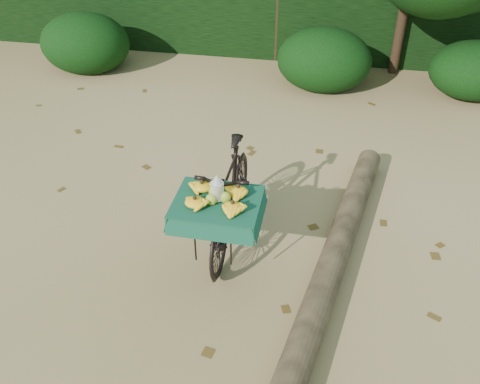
# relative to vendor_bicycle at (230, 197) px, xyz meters

# --- Properties ---
(ground) EXTENTS (80.00, 80.00, 0.00)m
(ground) POSITION_rel_vendor_bicycle_xyz_m (-0.74, 0.12, -0.58)
(ground) COLOR tan
(ground) RESTS_ON ground
(vendor_bicycle) EXTENTS (0.82, 1.90, 1.15)m
(vendor_bicycle) POSITION_rel_vendor_bicycle_xyz_m (0.00, 0.00, 0.00)
(vendor_bicycle) COLOR black
(vendor_bicycle) RESTS_ON ground
(fallen_log) EXTENTS (1.03, 4.01, 0.29)m
(fallen_log) POSITION_rel_vendor_bicycle_xyz_m (1.19, -0.16, -0.44)
(fallen_log) COLOR brown
(fallen_log) RESTS_ON ground
(hedge_backdrop) EXTENTS (26.00, 1.80, 1.80)m
(hedge_backdrop) POSITION_rel_vendor_bicycle_xyz_m (-0.74, 6.42, 0.32)
(hedge_backdrop) COLOR black
(hedge_backdrop) RESTS_ON ground
(bush_clumps) EXTENTS (8.80, 1.70, 0.90)m
(bush_clumps) POSITION_rel_vendor_bicycle_xyz_m (-0.24, 4.42, -0.13)
(bush_clumps) COLOR black
(bush_clumps) RESTS_ON ground
(leaf_litter) EXTENTS (7.00, 7.30, 0.01)m
(leaf_litter) POSITION_rel_vendor_bicycle_xyz_m (-0.74, 0.77, -0.58)
(leaf_litter) COLOR #4F3A15
(leaf_litter) RESTS_ON ground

